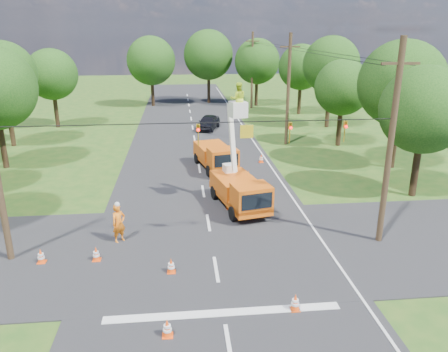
{
  "coord_description": "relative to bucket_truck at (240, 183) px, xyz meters",
  "views": [
    {
      "loc": [
        -1.42,
        -17.14,
        10.23
      ],
      "look_at": [
        0.92,
        5.44,
        2.6
      ],
      "focal_mm": 35.0,
      "sensor_mm": 36.0,
      "label": 1
    }
  ],
  "objects": [
    {
      "name": "traffic_cone_4",
      "position": [
        -7.49,
        -5.59,
        -1.28
      ],
      "size": [
        0.38,
        0.38,
        0.71
      ],
      "color": "#FF4B0D",
      "rests_on": "ground"
    },
    {
      "name": "tree_right_c",
      "position": [
        11.18,
        14.01,
        3.68
      ],
      "size": [
        5.0,
        5.0,
        7.83
      ],
      "color": "#382616",
      "rests_on": "ground"
    },
    {
      "name": "traffic_cone_3",
      "position": [
        1.33,
        5.01,
        -1.28
      ],
      "size": [
        0.38,
        0.38,
        0.71
      ],
      "color": "#FF4B0D",
      "rests_on": "ground"
    },
    {
      "name": "pole_right_far",
      "position": [
        6.48,
        35.01,
        3.47
      ],
      "size": [
        1.8,
        0.3,
        10.0
      ],
      "color": "#4C3823",
      "rests_on": "ground"
    },
    {
      "name": "traffic_cone_2",
      "position": [
        -0.61,
        -0.11,
        -1.28
      ],
      "size": [
        0.38,
        0.38,
        0.71
      ],
      "color": "#FF4B0D",
      "rests_on": "ground"
    },
    {
      "name": "signal_span",
      "position": [
        0.2,
        -4.99,
        4.24
      ],
      "size": [
        18.0,
        0.29,
        1.07
      ],
      "color": "black",
      "rests_on": "ground"
    },
    {
      "name": "bucket_truck",
      "position": [
        0.0,
        0.0,
        0.0
      ],
      "size": [
        3.21,
        5.9,
        7.44
      ],
      "rotation": [
        0.0,
        0.0,
        0.22
      ],
      "color": "#DE550F",
      "rests_on": "ground"
    },
    {
      "name": "second_truck",
      "position": [
        -0.76,
        7.8,
        -0.55
      ],
      "size": [
        3.16,
        5.86,
        2.08
      ],
      "rotation": [
        0.0,
        0.0,
        0.21
      ],
      "color": "#DE550F",
      "rests_on": "ground"
    },
    {
      "name": "tree_far_a",
      "position": [
        -7.02,
        38.01,
        4.55
      ],
      "size": [
        6.6,
        6.6,
        9.5
      ],
      "color": "#382616",
      "rests_on": "ground"
    },
    {
      "name": "edge_line",
      "position": [
        3.58,
        13.01,
        -1.63
      ],
      "size": [
        0.12,
        90.0,
        0.02
      ],
      "primitive_type": "cube",
      "color": "silver",
      "rests_on": "ground"
    },
    {
      "name": "ground",
      "position": [
        -2.02,
        13.01,
        -1.63
      ],
      "size": [
        140.0,
        140.0,
        0.0
      ],
      "primitive_type": "plane",
      "color": "#235118",
      "rests_on": "ground"
    },
    {
      "name": "road_cross",
      "position": [
        -2.02,
        -4.99,
        -1.63
      ],
      "size": [
        56.0,
        10.0,
        0.07
      ],
      "primitive_type": "cube",
      "color": "black",
      "rests_on": "ground"
    },
    {
      "name": "tree_far_c",
      "position": [
        7.48,
        37.01,
        4.43
      ],
      "size": [
        6.2,
        6.2,
        9.18
      ],
      "color": "#382616",
      "rests_on": "ground"
    },
    {
      "name": "traffic_cone_8",
      "position": [
        -4.01,
        -7.02,
        -1.28
      ],
      "size": [
        0.38,
        0.38,
        0.71
      ],
      "color": "#FF4B0D",
      "rests_on": "ground"
    },
    {
      "name": "traffic_cone_5",
      "position": [
        -9.98,
        -5.54,
        -1.28
      ],
      "size": [
        0.38,
        0.38,
        0.71
      ],
      "color": "#FF4B0D",
      "rests_on": "ground"
    },
    {
      "name": "tree_right_a",
      "position": [
        11.48,
        1.01,
        3.93
      ],
      "size": [
        5.4,
        5.4,
        8.28
      ],
      "color": "#382616",
      "rests_on": "ground"
    },
    {
      "name": "ground_worker",
      "position": [
        -6.64,
        -3.72,
        -0.62
      ],
      "size": [
        0.88,
        0.84,
        2.02
      ],
      "primitive_type": "imported",
      "rotation": [
        0.0,
        0.0,
        0.68
      ],
      "color": "#FF6015",
      "rests_on": "ground"
    },
    {
      "name": "traffic_cone_0",
      "position": [
        -4.1,
        -11.27,
        -1.28
      ],
      "size": [
        0.38,
        0.38,
        0.71
      ],
      "color": "#FF4B0D",
      "rests_on": "ground"
    },
    {
      "name": "traffic_cone_1",
      "position": [
        0.73,
        -10.25,
        -1.28
      ],
      "size": [
        0.38,
        0.38,
        0.71
      ],
      "color": "#FF4B0D",
      "rests_on": "ground"
    },
    {
      "name": "tree_left_e",
      "position": [
        -18.82,
        17.01,
        4.86
      ],
      "size": [
        5.8,
        5.8,
        9.41
      ],
      "color": "#382616",
      "rests_on": "ground"
    },
    {
      "name": "tree_far_b",
      "position": [
        0.98,
        40.01,
        5.17
      ],
      "size": [
        7.0,
        7.0,
        10.32
      ],
      "color": "#382616",
      "rests_on": "ground"
    },
    {
      "name": "stop_bar",
      "position": [
        -2.02,
        -10.19,
        -1.63
      ],
      "size": [
        9.0,
        0.45,
        0.02
      ],
      "primitive_type": "cube",
      "color": "silver",
      "rests_on": "ground"
    },
    {
      "name": "pole_right_near",
      "position": [
        6.48,
        -4.99,
        3.47
      ],
      "size": [
        1.8,
        0.3,
        10.0
      ],
      "color": "#4C3823",
      "rests_on": "ground"
    },
    {
      "name": "distant_car",
      "position": [
        -0.36,
        22.08,
        -0.87
      ],
      "size": [
        3.15,
        4.84,
        1.53
      ],
      "primitive_type": "imported",
      "rotation": [
        0.0,
        0.0,
        -0.33
      ],
      "color": "black",
      "rests_on": "ground"
    },
    {
      "name": "tree_left_f",
      "position": [
        -16.82,
        25.01,
        4.05
      ],
      "size": [
        5.4,
        5.4,
        8.4
      ],
      "color": "#382616",
      "rests_on": "ground"
    },
    {
      "name": "road_main",
      "position": [
        -2.02,
        13.01,
        -1.63
      ],
      "size": [
        12.0,
        100.0,
        0.06
      ],
      "primitive_type": "cube",
      "color": "black",
      "rests_on": "ground"
    },
    {
      "name": "tree_right_e",
      "position": [
        11.78,
        30.01,
        4.18
      ],
      "size": [
        5.6,
        5.6,
        8.63
      ],
      "color": "#382616",
      "rests_on": "ground"
    },
    {
      "name": "tree_right_b",
      "position": [
        12.98,
        7.01,
        4.8
      ],
      "size": [
        6.4,
        6.4,
        9.65
      ],
      "color": "#382616",
      "rests_on": "ground"
    },
    {
      "name": "pole_right_mid",
      "position": [
        6.48,
        15.01,
        3.47
      ],
      "size": [
        1.8,
        0.3,
        10.0
      ],
      "color": "#4C3823",
      "rests_on": "ground"
    },
    {
      "name": "tree_right_d",
      "position": [
        12.78,
        22.01,
        5.04
      ],
      "size": [
        6.0,
        6.0,
        9.7
      ],
      "color": "#382616",
      "rests_on": "ground"
    },
    {
      "name": "traffic_cone_7",
      "position": [
        3.04,
        9.2,
        -1.28
      ],
      "size": [
        0.38,
        0.38,
        0.71
      ],
      "color": "#FF4B0D",
      "rests_on": "ground"
    }
  ]
}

